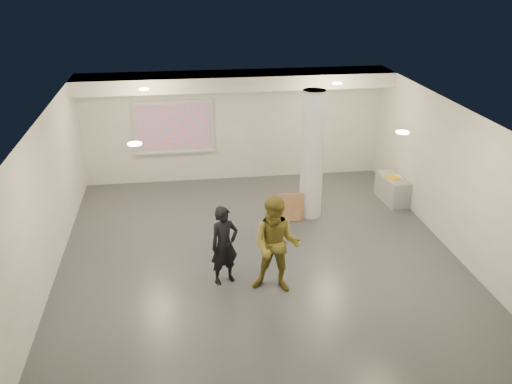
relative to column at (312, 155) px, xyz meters
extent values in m
cube|color=#35383D|center=(-1.50, -1.80, -1.50)|extent=(8.00, 9.00, 0.01)
cube|color=silver|center=(-1.50, -1.80, 1.50)|extent=(8.00, 9.00, 0.01)
cube|color=silver|center=(-1.50, 2.70, 0.00)|extent=(8.00, 0.01, 3.00)
cube|color=silver|center=(-1.50, -6.30, 0.00)|extent=(8.00, 0.01, 3.00)
cube|color=silver|center=(-5.50, -1.80, 0.00)|extent=(0.01, 9.00, 3.00)
cube|color=silver|center=(2.50, -1.80, 0.00)|extent=(0.01, 9.00, 3.00)
cube|color=silver|center=(-1.50, 2.15, 1.32)|extent=(8.00, 1.10, 0.36)
cylinder|color=#E9D58C|center=(-3.70, 0.70, 1.48)|extent=(0.22, 0.22, 0.02)
cylinder|color=#E9D58C|center=(0.70, 0.70, 1.48)|extent=(0.22, 0.22, 0.02)
cylinder|color=#E9D58C|center=(-3.70, -3.30, 1.48)|extent=(0.22, 0.22, 0.02)
cylinder|color=#E9D58C|center=(0.70, -3.30, 1.48)|extent=(0.22, 0.22, 0.02)
cylinder|color=silver|center=(0.00, 0.00, 0.00)|extent=(0.52, 0.52, 3.00)
cube|color=silver|center=(-3.10, 2.66, 0.05)|extent=(2.10, 0.06, 1.40)
cube|color=blue|center=(-3.10, 2.62, 0.05)|extent=(1.90, 0.01, 1.20)
cube|color=silver|center=(-3.10, 2.60, -0.65)|extent=(2.10, 0.08, 0.04)
cube|color=gray|center=(2.22, 0.51, -1.18)|extent=(0.55, 1.14, 0.65)
cube|color=silver|center=(2.27, 0.46, -0.84)|extent=(0.32, 0.39, 0.02)
cube|color=#F1B012|center=(2.19, 0.44, -0.84)|extent=(0.33, 0.39, 0.03)
cube|color=#986743|center=(-0.53, -0.23, -1.17)|extent=(0.61, 0.14, 0.66)
cube|color=#986743|center=(-0.51, -0.23, -1.26)|extent=(0.46, 0.22, 0.48)
imported|color=black|center=(-2.28, -2.70, -0.74)|extent=(0.65, 0.55, 1.53)
imported|color=olive|center=(-1.38, -3.11, -0.58)|extent=(1.06, 0.94, 1.83)
camera|label=1|loc=(-3.04, -12.02, 4.20)|focal=40.00mm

